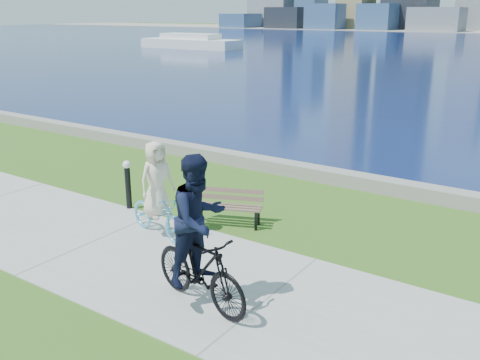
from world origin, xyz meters
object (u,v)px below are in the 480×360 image
object	(u,v)px
bollard_lamp	(128,181)
cyclist_man	(199,245)
park_bench	(229,204)
cyclist_woman	(158,202)

from	to	relation	value
bollard_lamp	cyclist_man	size ratio (longest dim) A/B	0.48
park_bench	cyclist_man	world-z (taller)	cyclist_man
cyclist_woman	bollard_lamp	bearing A→B (deg)	77.91
park_bench	cyclist_woman	xyz separation A→B (m)	(-0.78, -1.34, 0.29)
bollard_lamp	cyclist_woman	bearing A→B (deg)	-25.70
park_bench	cyclist_man	bearing A→B (deg)	-84.63
cyclist_woman	cyclist_man	bearing A→B (deg)	-111.21
park_bench	cyclist_woman	bearing A→B (deg)	-142.76
cyclist_woman	cyclist_man	xyz separation A→B (m)	(2.37, -1.65, 0.28)
cyclist_woman	cyclist_man	size ratio (longest dim) A/B	0.81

